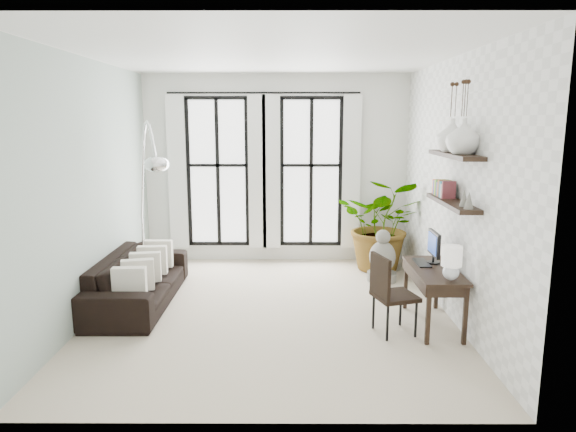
{
  "coord_description": "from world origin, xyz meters",
  "views": [
    {
      "loc": [
        0.24,
        -6.31,
        2.45
      ],
      "look_at": [
        0.21,
        0.3,
        1.2
      ],
      "focal_mm": 32.0,
      "sensor_mm": 36.0,
      "label": 1
    }
  ],
  "objects_px": {
    "desk_chair": "(389,289)",
    "arc_lamp": "(148,165)",
    "sofa": "(139,279)",
    "desk": "(436,273)",
    "plant": "(383,224)",
    "buddha": "(382,259)"
  },
  "relations": [
    {
      "from": "desk",
      "to": "arc_lamp",
      "type": "relative_size",
      "value": 0.49
    },
    {
      "from": "sofa",
      "to": "plant",
      "type": "xyz_separation_m",
      "value": [
        3.55,
        1.58,
        0.43
      ]
    },
    {
      "from": "sofa",
      "to": "desk_chair",
      "type": "height_order",
      "value": "desk_chair"
    },
    {
      "from": "plant",
      "to": "desk",
      "type": "distance_m",
      "value": 2.42
    },
    {
      "from": "sofa",
      "to": "desk",
      "type": "bearing_deg",
      "value": -102.46
    },
    {
      "from": "plant",
      "to": "desk",
      "type": "height_order",
      "value": "plant"
    },
    {
      "from": "plant",
      "to": "arc_lamp",
      "type": "bearing_deg",
      "value": -160.02
    },
    {
      "from": "plant",
      "to": "desk",
      "type": "relative_size",
      "value": 1.28
    },
    {
      "from": "arc_lamp",
      "to": "plant",
      "type": "bearing_deg",
      "value": 19.98
    },
    {
      "from": "desk_chair",
      "to": "buddha",
      "type": "xyz_separation_m",
      "value": [
        0.29,
        1.98,
        -0.2
      ]
    },
    {
      "from": "sofa",
      "to": "plant",
      "type": "distance_m",
      "value": 3.92
    },
    {
      "from": "desk",
      "to": "buddha",
      "type": "xyz_separation_m",
      "value": [
        -0.3,
        1.79,
        -0.34
      ]
    },
    {
      "from": "sofa",
      "to": "desk_chair",
      "type": "distance_m",
      "value": 3.33
    },
    {
      "from": "sofa",
      "to": "desk",
      "type": "xyz_separation_m",
      "value": [
        3.75,
        -0.82,
        0.35
      ]
    },
    {
      "from": "sofa",
      "to": "desk_chair",
      "type": "relative_size",
      "value": 2.39
    },
    {
      "from": "desk_chair",
      "to": "arc_lamp",
      "type": "distance_m",
      "value": 3.59
    },
    {
      "from": "plant",
      "to": "desk_chair",
      "type": "height_order",
      "value": "plant"
    },
    {
      "from": "plant",
      "to": "desk",
      "type": "xyz_separation_m",
      "value": [
        0.19,
        -2.41,
        -0.09
      ]
    },
    {
      "from": "buddha",
      "to": "desk",
      "type": "bearing_deg",
      "value": -80.59
    },
    {
      "from": "desk",
      "to": "desk_chair",
      "type": "relative_size",
      "value": 1.27
    },
    {
      "from": "plant",
      "to": "arc_lamp",
      "type": "relative_size",
      "value": 0.63
    },
    {
      "from": "sofa",
      "to": "arc_lamp",
      "type": "bearing_deg",
      "value": -17.7
    }
  ]
}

